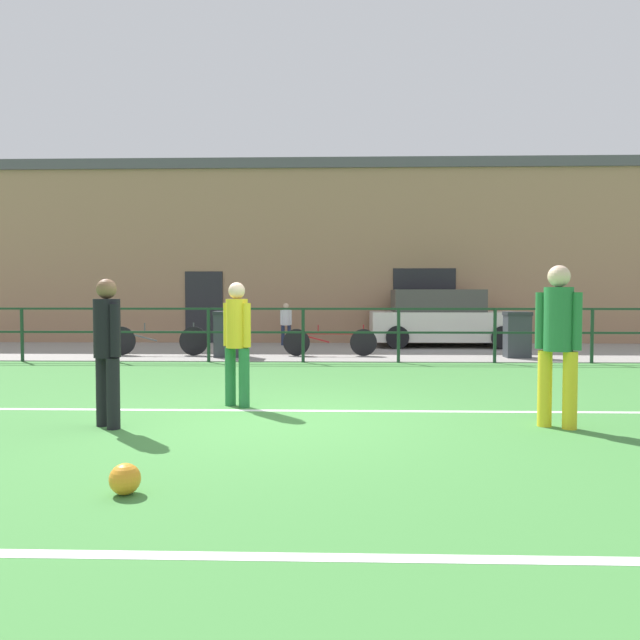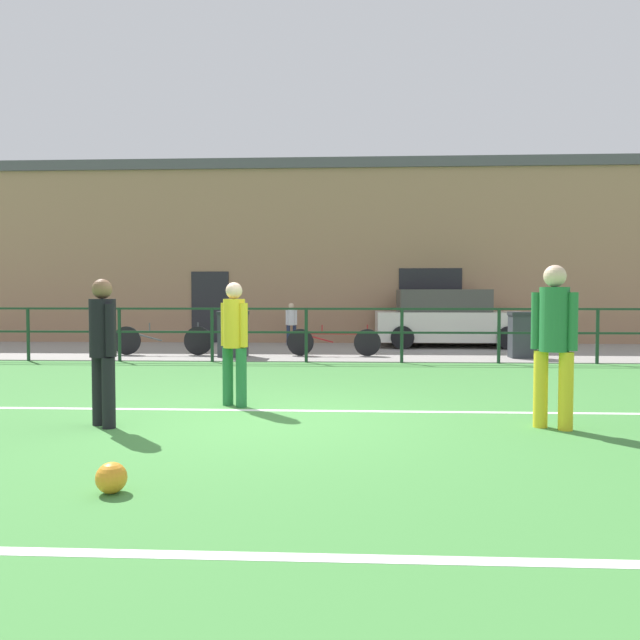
# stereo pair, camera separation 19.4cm
# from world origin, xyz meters

# --- Properties ---
(ground) EXTENTS (60.00, 44.00, 0.04)m
(ground) POSITION_xyz_m (0.00, 0.00, -0.02)
(ground) COLOR #42843D
(field_line_touchline) EXTENTS (36.00, 0.11, 0.00)m
(field_line_touchline) POSITION_xyz_m (0.00, 0.59, 0.00)
(field_line_touchline) COLOR white
(field_line_touchline) RESTS_ON ground
(field_line_hash) EXTENTS (36.00, 0.11, 0.00)m
(field_line_hash) POSITION_xyz_m (0.00, -3.62, 0.00)
(field_line_hash) COLOR white
(field_line_hash) RESTS_ON ground
(pavement_strip) EXTENTS (48.00, 5.00, 0.02)m
(pavement_strip) POSITION_xyz_m (0.00, 8.50, 0.01)
(pavement_strip) COLOR gray
(pavement_strip) RESTS_ON ground
(perimeter_fence) EXTENTS (36.07, 0.07, 1.15)m
(perimeter_fence) POSITION_xyz_m (0.00, 6.00, 0.75)
(perimeter_fence) COLOR #193823
(perimeter_fence) RESTS_ON ground
(clubhouse_facade) EXTENTS (28.00, 2.56, 5.37)m
(clubhouse_facade) POSITION_xyz_m (-0.00, 12.20, 2.70)
(clubhouse_facade) COLOR #A37A5B
(clubhouse_facade) RESTS_ON ground
(player_goalkeeper) EXTENTS (0.35, 0.32, 1.59)m
(player_goalkeeper) POSITION_xyz_m (-1.73, -0.42, 0.90)
(player_goalkeeper) COLOR black
(player_goalkeeper) RESTS_ON ground
(player_striker) EXTENTS (0.38, 0.28, 1.58)m
(player_striker) POSITION_xyz_m (-0.55, 0.86, 0.90)
(player_striker) COLOR #237038
(player_striker) RESTS_ON ground
(player_winger) EXTENTS (0.42, 0.30, 1.74)m
(player_winger) POSITION_xyz_m (3.08, -0.28, 0.99)
(player_winger) COLOR gold
(player_winger) RESTS_ON ground
(soccer_ball_match) EXTENTS (0.22, 0.22, 0.22)m
(soccer_ball_match) POSITION_xyz_m (-0.78, -2.61, 0.11)
(soccer_ball_match) COLOR orange
(soccer_ball_match) RESTS_ON ground
(spectator_child) EXTENTS (0.32, 0.21, 1.17)m
(spectator_child) POSITION_xyz_m (-0.71, 10.12, 0.68)
(spectator_child) COLOR #232D4C
(spectator_child) RESTS_ON pavement_strip
(parked_car_red) EXTENTS (3.97, 1.91, 1.54)m
(parked_car_red) POSITION_xyz_m (3.56, 9.92, 0.75)
(parked_car_red) COLOR silver
(parked_car_red) RESTS_ON pavement_strip
(bicycle_parked_1) EXTENTS (2.16, 0.04, 0.72)m
(bicycle_parked_1) POSITION_xyz_m (0.54, 7.20, 0.34)
(bicycle_parked_1) COLOR black
(bicycle_parked_1) RESTS_ON pavement_strip
(bicycle_parked_2) EXTENTS (2.35, 0.04, 0.76)m
(bicycle_parked_2) POSITION_xyz_m (-3.45, 7.20, 0.37)
(bicycle_parked_2) COLOR black
(bicycle_parked_2) RESTS_ON pavement_strip
(trash_bin_0) EXTENTS (0.65, 0.55, 1.03)m
(trash_bin_0) POSITION_xyz_m (-1.73, 6.92, 0.54)
(trash_bin_0) COLOR #33383D
(trash_bin_0) RESTS_ON pavement_strip
(trash_bin_1) EXTENTS (0.56, 0.47, 1.02)m
(trash_bin_1) POSITION_xyz_m (4.74, 6.97, 0.54)
(trash_bin_1) COLOR #33383D
(trash_bin_1) RESTS_ON pavement_strip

